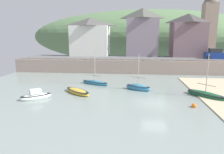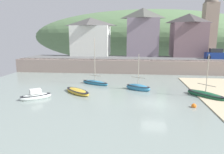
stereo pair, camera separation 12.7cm
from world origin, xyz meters
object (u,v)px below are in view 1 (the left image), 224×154
(waterfront_building_right, at_px, (188,35))
(mooring_buoy, at_px, (194,106))
(waterfront_building_centre, at_px, (142,32))
(sailboat_far_left, at_px, (138,87))
(waterfront_building_left, at_px, (90,36))
(sailboat_tall_mast, at_px, (78,92))
(rowboat_small_beached, at_px, (95,82))
(parked_car_near_slipway, at_px, (216,54))
(sailboat_white_hull, at_px, (205,95))
(sailboat_blue_trim, at_px, (36,96))
(church_with_spire, at_px, (209,18))

(waterfront_building_right, xyz_separation_m, mooring_buoy, (-5.44, -26.13, -6.72))
(waterfront_building_centre, distance_m, sailboat_far_left, 21.45)
(waterfront_building_left, distance_m, waterfront_building_right, 20.71)
(sailboat_tall_mast, bearing_deg, sailboat_far_left, 60.00)
(sailboat_tall_mast, height_order, sailboat_far_left, sailboat_far_left)
(rowboat_small_beached, xyz_separation_m, mooring_buoy, (11.10, -8.42, -0.13))
(waterfront_building_centre, bearing_deg, waterfront_building_right, 0.00)
(waterfront_building_right, bearing_deg, waterfront_building_centre, -180.00)
(waterfront_building_right, relative_size, mooring_buoy, 18.76)
(sailboat_tall_mast, relative_size, sailboat_far_left, 0.87)
(waterfront_building_right, relative_size, parked_car_near_slipway, 2.10)
(rowboat_small_beached, distance_m, sailboat_white_hull, 14.15)
(sailboat_far_left, distance_m, parked_car_near_slipway, 21.86)
(sailboat_tall_mast, height_order, sailboat_blue_trim, sailboat_blue_trim)
(waterfront_building_left, xyz_separation_m, sailboat_white_hull, (17.48, -22.51, -6.27))
(waterfront_building_centre, relative_size, waterfront_building_right, 1.14)
(sailboat_white_hull, bearing_deg, sailboat_far_left, -148.07)
(sailboat_white_hull, height_order, sailboat_far_left, sailboat_white_hull)
(waterfront_building_centre, distance_m, parked_car_near_slipway, 15.14)
(sailboat_tall_mast, height_order, mooring_buoy, sailboat_tall_mast)
(rowboat_small_beached, xyz_separation_m, sailboat_tall_mast, (-1.23, -4.74, -0.06))
(waterfront_building_centre, bearing_deg, church_with_spire, 15.02)
(waterfront_building_left, bearing_deg, waterfront_building_centre, -0.00)
(sailboat_tall_mast, bearing_deg, parked_car_near_slipway, 81.35)
(sailboat_tall_mast, xyz_separation_m, sailboat_far_left, (7.16, 2.29, 0.10))
(sailboat_tall_mast, bearing_deg, waterfront_building_centre, 111.95)
(sailboat_tall_mast, relative_size, sailboat_white_hull, 0.83)
(rowboat_small_beached, bearing_deg, sailboat_white_hull, 5.94)
(sailboat_white_hull, distance_m, mooring_buoy, 4.25)
(church_with_spire, distance_m, mooring_buoy, 33.68)
(parked_car_near_slipway, bearing_deg, rowboat_small_beached, -144.89)
(waterfront_building_left, relative_size, waterfront_building_centre, 0.83)
(parked_car_near_slipway, bearing_deg, mooring_buoy, -111.57)
(waterfront_building_centre, xyz_separation_m, parked_car_near_slipway, (13.80, -4.50, -4.30))
(rowboat_small_beached, bearing_deg, parked_car_near_slipway, 58.06)
(church_with_spire, relative_size, sailboat_white_hull, 3.18)
(waterfront_building_left, distance_m, waterfront_building_centre, 11.30)
(waterfront_building_left, bearing_deg, mooring_buoy, -59.71)
(sailboat_tall_mast, bearing_deg, waterfront_building_left, 139.73)
(waterfront_building_centre, relative_size, sailboat_white_hull, 2.02)
(sailboat_blue_trim, distance_m, sailboat_white_hull, 18.62)
(waterfront_building_left, distance_m, sailboat_tall_mast, 23.52)
(sailboat_tall_mast, relative_size, parked_car_near_slipway, 0.99)
(waterfront_building_right, distance_m, sailboat_white_hull, 23.68)
(sailboat_blue_trim, xyz_separation_m, sailboat_white_hull, (18.44, 2.57, -0.05))
(sailboat_blue_trim, height_order, mooring_buoy, sailboat_blue_trim)
(waterfront_building_right, xyz_separation_m, sailboat_far_left, (-10.61, -20.17, -6.55))
(sailboat_white_hull, bearing_deg, waterfront_building_centre, 154.97)
(mooring_buoy, bearing_deg, church_with_spire, 70.12)
(church_with_spire, height_order, mooring_buoy, church_with_spire)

